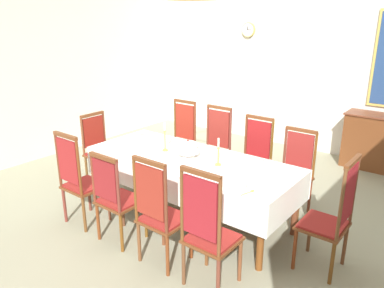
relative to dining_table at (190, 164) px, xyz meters
name	(u,v)px	position (x,y,z in m)	size (l,w,h in m)	color
ground	(181,224)	(0.00, -0.19, -0.73)	(6.73, 7.16, 0.04)	gray
back_wall	(308,62)	(0.00, 3.43, 0.91)	(6.73, 0.08, 3.24)	silver
left_wall	(16,66)	(-3.41, -0.19, 0.91)	(0.08, 7.16, 3.24)	silver
dining_table	(190,164)	(0.00, 0.00, 0.00)	(2.55, 1.01, 0.78)	brown
tablecloth	(190,164)	(0.00, 0.00, -0.01)	(2.57, 1.03, 0.35)	white
chair_south_a	(79,179)	(-0.92, -0.91, -0.13)	(0.44, 0.42, 1.15)	brown
chair_north_a	(180,140)	(-0.92, 0.92, -0.12)	(0.44, 0.42, 1.18)	brown
chair_south_b	(116,196)	(-0.29, -0.91, -0.17)	(0.44, 0.42, 1.04)	brown
chair_north_b	(214,148)	(-0.29, 0.92, -0.12)	(0.44, 0.42, 1.18)	brown
chair_south_c	(160,212)	(0.35, -0.91, -0.13)	(0.44, 0.42, 1.14)	brown
chair_north_c	(253,159)	(0.35, 0.91, -0.14)	(0.44, 0.42, 1.13)	brown
chair_south_d	(208,230)	(0.92, -0.92, -0.12)	(0.44, 0.42, 1.19)	brown
chair_north_d	(294,171)	(0.92, 0.91, -0.16)	(0.44, 0.42, 1.07)	brown
chair_head_west	(100,148)	(-1.68, 0.00, -0.16)	(0.42, 0.44, 1.05)	brown
chair_head_east	(332,216)	(1.69, 0.00, -0.12)	(0.42, 0.44, 1.18)	maroon
soup_tureen	(188,149)	(-0.03, 0.00, 0.18)	(0.27, 0.27, 0.22)	white
candlestick_west	(165,139)	(-0.40, 0.00, 0.23)	(0.07, 0.07, 0.37)	gold
candlestick_east	(218,155)	(0.40, 0.00, 0.20)	(0.07, 0.07, 0.32)	gold
bowl_near_left	(237,187)	(0.89, -0.40, 0.10)	(0.20, 0.20, 0.04)	white
bowl_near_right	(150,134)	(-1.00, 0.36, 0.09)	(0.16, 0.16, 0.03)	white
bowl_far_left	(269,163)	(0.84, 0.37, 0.10)	(0.15, 0.15, 0.04)	white
spoon_primary	(251,192)	(1.03, -0.38, 0.08)	(0.06, 0.17, 0.01)	gold
spoon_secondary	(146,133)	(-1.11, 0.38, 0.08)	(0.03, 0.18, 0.01)	gold
mounted_clock	(248,30)	(-1.22, 3.36, 1.44)	(0.27, 0.06, 0.27)	#D1B251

